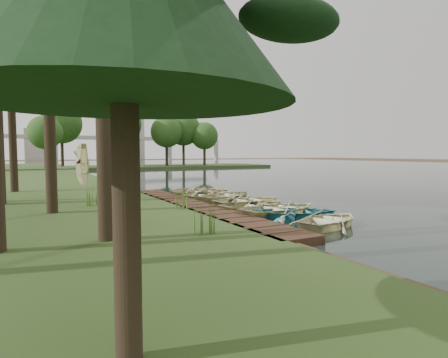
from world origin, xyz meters
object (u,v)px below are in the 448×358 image
boardwalk (194,208)px  rowboat_1 (295,211)px  rowboat_2 (281,207)px  stored_rowboat (84,183)px  rowboat_0 (331,218)px

boardwalk → rowboat_1: size_ratio=4.68×
rowboat_1 → rowboat_2: size_ratio=0.87×
rowboat_1 → boardwalk: bearing=54.5°
rowboat_2 → rowboat_1: bearing=179.6°
rowboat_2 → stored_rowboat: bearing=13.7°
boardwalk → rowboat_0: rowboat_0 is taller
rowboat_0 → boardwalk: bearing=7.0°
boardwalk → stored_rowboat: bearing=107.0°
rowboat_1 → rowboat_2: 0.83m
boardwalk → rowboat_1: bearing=-58.7°
rowboat_1 → rowboat_2: bearing=31.1°
rowboat_0 → stored_rowboat: (-6.26, 17.47, 0.24)m
rowboat_0 → rowboat_2: rowboat_2 is taller
rowboat_0 → rowboat_1: size_ratio=0.92×
rowboat_1 → rowboat_2: rowboat_2 is taller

